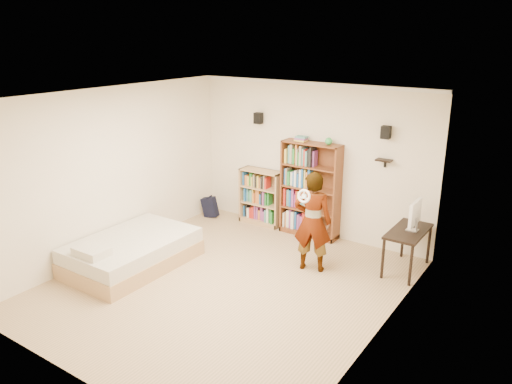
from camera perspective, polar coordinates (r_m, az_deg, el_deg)
ground at (r=7.35m, az=-3.44°, el=-10.57°), size 4.50×5.00×0.01m
room_shell at (r=6.70m, az=-3.72°, el=2.81°), size 4.52×5.02×2.71m
crown_molding at (r=6.52m, az=-3.88°, el=10.54°), size 4.50×5.00×0.06m
speaker_left at (r=9.16m, az=0.27°, el=8.44°), size 0.14×0.12×0.20m
speaker_right at (r=8.09m, az=14.63°, el=6.62°), size 0.14×0.12×0.20m
wall_shelf at (r=8.19m, az=14.41°, el=3.54°), size 0.25×0.16×0.02m
tall_bookshelf at (r=8.81m, az=6.23°, el=0.23°), size 1.07×0.31×1.69m
low_bookshelf at (r=9.40m, az=0.62°, el=-0.58°), size 0.84×0.31×1.05m
computer_desk at (r=7.96m, az=16.84°, el=-6.40°), size 0.48×0.97×0.66m
imac at (r=7.76m, az=17.56°, el=-2.61°), size 0.13×0.47×0.47m
daybed at (r=8.02m, az=-14.00°, el=-6.29°), size 1.27×1.96×0.58m
person at (r=7.54m, az=6.47°, el=-3.38°), size 0.66×0.53×1.56m
wii_wheel at (r=7.13m, az=5.51°, el=-0.48°), size 0.21×0.08×0.21m
navy_bag at (r=9.88m, az=-5.29°, el=-1.69°), size 0.34×0.26×0.41m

